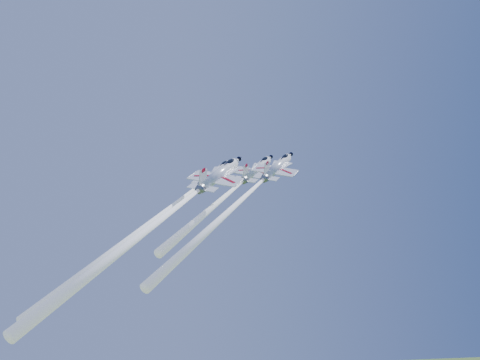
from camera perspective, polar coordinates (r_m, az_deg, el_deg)
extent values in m
cylinder|color=white|center=(117.95, 1.75, 1.14)|extent=(4.26, 8.36, 11.07)
cone|color=white|center=(123.69, 3.12, 2.31)|extent=(2.86, 3.34, 3.11)
cone|color=black|center=(125.04, 3.42, 2.57)|extent=(1.44, 1.68, 1.56)
cone|color=slate|center=(112.76, 0.37, -0.05)|extent=(2.71, 2.77, 2.22)
ellipsoid|color=black|center=(121.40, 2.65, 2.21)|extent=(2.64, 2.88, 2.42)
cube|color=black|center=(120.09, 2.36, 2.07)|extent=(0.81, 0.93, 0.82)
cube|color=white|center=(117.08, 1.51, 0.82)|extent=(9.76, 7.77, 4.02)
cube|color=white|center=(120.36, 1.69, 1.53)|extent=(2.84, 2.74, 1.92)
cube|color=white|center=(119.39, 2.74, 1.36)|extent=(2.84, 2.74, 1.92)
cube|color=white|center=(113.54, 0.58, 0.08)|extent=(5.27, 4.18, 2.14)
cube|color=white|center=(113.13, 0.61, 0.88)|extent=(1.90, 3.09, 3.64)
cube|color=#AC081A|center=(112.86, 0.65, 1.54)|extent=(0.90, 1.12, 1.07)
cube|color=black|center=(118.30, 1.77, 0.74)|extent=(6.12, 6.53, 5.10)
sphere|color=white|center=(112.56, 0.31, -0.10)|extent=(1.01, 1.14, 1.03)
cone|color=white|center=(100.56, -3.64, -3.49)|extent=(6.99, 18.56, 27.36)
cylinder|color=white|center=(113.86, -2.65, 0.74)|extent=(3.97, 7.79, 10.31)
cone|color=white|center=(118.97, -1.13, 1.90)|extent=(2.67, 3.11, 2.90)
cone|color=black|center=(120.18, -0.80, 2.15)|extent=(1.35, 1.57, 1.46)
cone|color=slate|center=(109.26, -4.17, -0.43)|extent=(2.52, 2.58, 2.07)
ellipsoid|color=black|center=(116.91, -1.67, 1.78)|extent=(2.46, 2.68, 2.26)
cube|color=black|center=(115.74, -1.99, 1.65)|extent=(0.75, 0.87, 0.76)
cube|color=white|center=(113.09, -2.91, 0.43)|extent=(9.10, 7.24, 3.75)
cube|color=white|center=(116.10, -2.62, 1.12)|extent=(2.64, 2.55, 1.79)
cube|color=white|center=(115.05, -1.64, 0.96)|extent=(2.64, 2.55, 1.79)
cube|color=white|center=(109.95, -3.94, -0.30)|extent=(4.91, 3.89, 1.99)
cube|color=white|center=(109.56, -3.92, 0.47)|extent=(1.77, 2.88, 3.39)
cube|color=#AC081A|center=(109.28, -3.89, 1.11)|extent=(0.84, 1.04, 1.00)
cube|color=black|center=(114.19, -2.62, 0.35)|extent=(5.70, 6.08, 4.75)
sphere|color=white|center=(109.08, -4.23, -0.47)|extent=(0.94, 1.06, 0.96)
cone|color=white|center=(92.47, -11.68, -6.13)|extent=(9.14, 26.75, 40.48)
cylinder|color=white|center=(106.54, 3.95, 1.37)|extent=(4.02, 7.88, 10.44)
cone|color=white|center=(112.07, 5.27, 2.58)|extent=(2.70, 3.15, 2.94)
cone|color=black|center=(113.36, 5.56, 2.85)|extent=(1.36, 1.59, 1.47)
cone|color=slate|center=(101.54, 2.61, 0.14)|extent=(2.55, 2.62, 2.09)
ellipsoid|color=black|center=(109.87, 4.82, 2.48)|extent=(2.49, 2.72, 2.28)
cube|color=black|center=(108.61, 4.54, 2.34)|extent=(0.76, 0.88, 0.77)
cube|color=white|center=(105.70, 3.72, 1.04)|extent=(9.21, 7.33, 3.79)
cube|color=white|center=(108.81, 3.84, 1.77)|extent=(2.68, 2.58, 1.81)
cube|color=white|center=(107.97, 4.95, 1.60)|extent=(2.68, 2.58, 1.81)
cube|color=white|center=(102.29, 2.81, 0.28)|extent=(4.97, 3.94, 2.02)
cube|color=white|center=(101.91, 2.86, 1.11)|extent=(1.79, 2.92, 3.43)
cube|color=#AC081A|center=(101.66, 2.90, 1.81)|extent=(0.85, 1.06, 1.01)
cube|color=black|center=(106.87, 3.96, 0.96)|extent=(5.77, 6.16, 4.81)
sphere|color=white|center=(101.35, 2.55, 0.09)|extent=(0.95, 1.07, 0.97)
cone|color=white|center=(86.50, -2.67, -4.70)|extent=(7.86, 22.04, 32.99)
cylinder|color=white|center=(104.36, -2.32, 0.55)|extent=(4.73, 9.29, 12.30)
cone|color=white|center=(110.50, -0.39, 2.05)|extent=(3.18, 3.71, 3.46)
cone|color=black|center=(111.95, 0.03, 2.38)|extent=(1.61, 1.87, 1.74)
cone|color=slate|center=(98.88, -4.31, -0.99)|extent=(3.01, 3.08, 2.47)
ellipsoid|color=black|center=(108.03, -1.06, 1.91)|extent=(2.93, 3.20, 2.69)
cube|color=black|center=(106.62, -1.48, 1.73)|extent=(0.90, 1.03, 0.91)
cube|color=white|center=(103.45, -2.66, 0.15)|extent=(10.85, 8.64, 4.47)
cube|color=white|center=(107.03, -2.30, 1.06)|extent=(3.15, 3.04, 2.13)
cube|color=white|center=(105.80, -1.02, 0.85)|extent=(3.15, 3.04, 2.13)
cube|color=white|center=(99.71, -4.00, -0.81)|extent=(5.86, 4.64, 2.38)
cube|color=white|center=(99.23, -3.98, 0.19)|extent=(2.11, 3.44, 4.04)
cube|color=#AC081A|center=(98.90, -3.94, 1.03)|extent=(1.00, 1.24, 1.19)
cube|color=black|center=(104.76, -2.29, 0.06)|extent=(6.80, 7.26, 5.67)
sphere|color=white|center=(98.68, -4.39, -1.05)|extent=(1.12, 1.27, 1.14)
cone|color=white|center=(83.34, -12.16, -7.03)|extent=(9.14, 25.55, 38.20)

